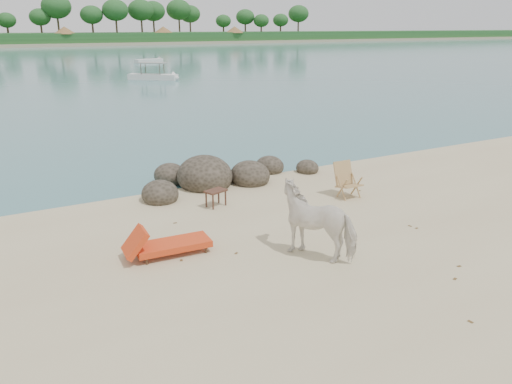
% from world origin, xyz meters
% --- Properties ---
extents(water, '(400.00, 400.00, 0.00)m').
position_xyz_m(water, '(0.00, 90.00, 0.00)').
color(water, '#35636B').
rests_on(water, ground).
extents(boulders, '(6.31, 2.94, 1.29)m').
position_xyz_m(boulders, '(0.58, 5.98, 0.24)').
color(boulders, '#2A251C').
rests_on(boulders, ground).
extents(cow, '(1.73, 2.03, 1.58)m').
position_xyz_m(cow, '(0.42, 0.15, 0.79)').
color(cow, white).
rests_on(cow, ground).
extents(side_table, '(0.67, 0.54, 0.47)m').
position_xyz_m(side_table, '(-0.30, 3.99, 0.24)').
color(side_table, '#382016').
rests_on(side_table, ground).
extents(lounge_chair, '(2.08, 0.83, 0.61)m').
position_xyz_m(lounge_chair, '(-2.40, 1.66, 0.31)').
color(lounge_chair, red).
rests_on(lounge_chair, ground).
extents(deck_chair, '(0.67, 0.73, 1.03)m').
position_xyz_m(deck_chair, '(3.43, 2.81, 0.51)').
color(deck_chair, tan).
rests_on(deck_chair, ground).
extents(boat_mid, '(4.75, 4.38, 2.58)m').
position_xyz_m(boat_mid, '(9.07, 39.12, 1.29)').
color(boat_mid, silver).
rests_on(boat_mid, water).
extents(boat_far, '(4.85, 2.60, 0.55)m').
position_xyz_m(boat_far, '(15.89, 62.40, 0.28)').
color(boat_far, silver).
rests_on(boat_far, water).
extents(dead_leaves, '(6.60, 6.79, 0.00)m').
position_xyz_m(dead_leaves, '(1.44, -0.15, 0.00)').
color(dead_leaves, brown).
rests_on(dead_leaves, ground).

